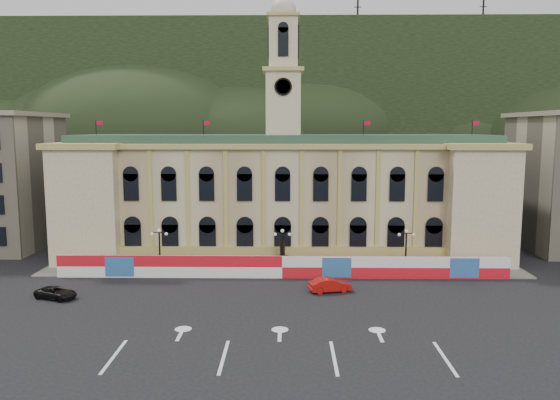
{
  "coord_description": "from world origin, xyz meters",
  "views": [
    {
      "loc": [
        0.68,
        -43.62,
        16.51
      ],
      "look_at": [
        -0.28,
        18.0,
        8.33
      ],
      "focal_mm": 35.0,
      "sensor_mm": 36.0,
      "label": 1
    }
  ],
  "objects_px": {
    "statue": "(282,261)",
    "lamp_center": "(282,247)",
    "black_suv": "(56,293)",
    "red_sedan": "(330,285)"
  },
  "relations": [
    {
      "from": "statue",
      "to": "lamp_center",
      "type": "relative_size",
      "value": 0.72
    },
    {
      "from": "statue",
      "to": "black_suv",
      "type": "bearing_deg",
      "value": -154.12
    },
    {
      "from": "statue",
      "to": "black_suv",
      "type": "distance_m",
      "value": 24.37
    },
    {
      "from": "statue",
      "to": "lamp_center",
      "type": "bearing_deg",
      "value": -90.0
    },
    {
      "from": "lamp_center",
      "to": "black_suv",
      "type": "distance_m",
      "value": 24.07
    },
    {
      "from": "lamp_center",
      "to": "red_sedan",
      "type": "xyz_separation_m",
      "value": [
        4.93,
        -6.98,
        -2.36
      ]
    },
    {
      "from": "statue",
      "to": "red_sedan",
      "type": "height_order",
      "value": "statue"
    },
    {
      "from": "black_suv",
      "to": "red_sedan",
      "type": "bearing_deg",
      "value": -64.96
    },
    {
      "from": "lamp_center",
      "to": "red_sedan",
      "type": "distance_m",
      "value": 8.87
    },
    {
      "from": "red_sedan",
      "to": "black_suv",
      "type": "xyz_separation_m",
      "value": [
        -26.85,
        -2.65,
        -0.14
      ]
    }
  ]
}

